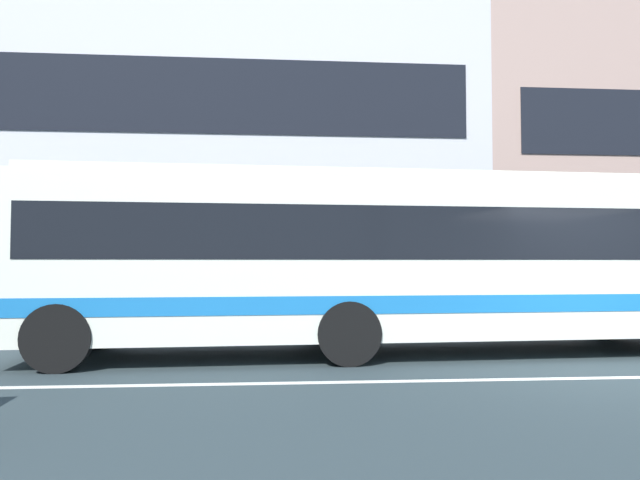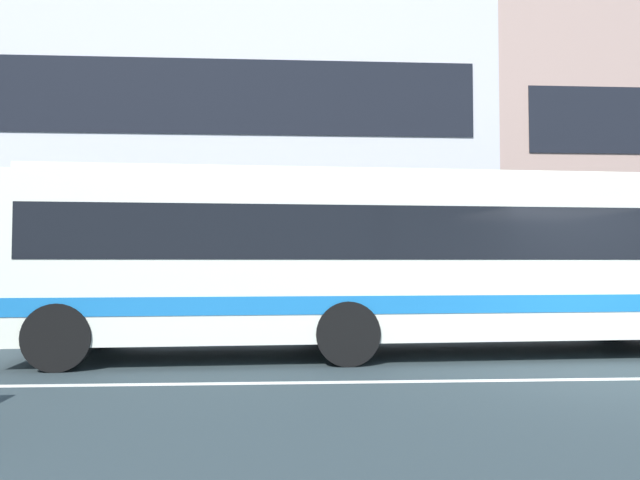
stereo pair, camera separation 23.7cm
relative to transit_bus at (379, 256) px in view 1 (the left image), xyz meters
name	(u,v)px [view 1 (the left image)]	position (x,y,z in m)	size (l,w,h in m)	color
ground_plane	(637,378)	(3.17, -2.46, -1.72)	(160.00, 160.00, 0.00)	#2C393D
lane_centre_line	(637,377)	(3.17, -2.46, -1.72)	(60.00, 0.16, 0.01)	silver
apartment_block_left	(178,158)	(-5.52, 12.15, 3.91)	(20.62, 10.50, 11.26)	silver
transit_bus	(379,256)	(0.00, 0.00, 0.00)	(12.26, 3.18, 3.11)	white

